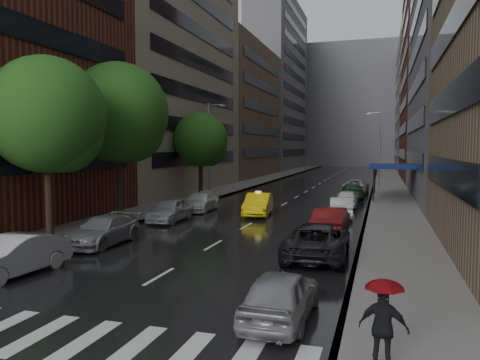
% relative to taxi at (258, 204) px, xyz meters
% --- Properties ---
extents(ground, '(220.00, 220.00, 0.00)m').
position_rel_taxi_xyz_m(ground, '(0.47, -20.74, -0.81)').
color(ground, gray).
rests_on(ground, ground).
extents(road, '(14.00, 140.00, 0.01)m').
position_rel_taxi_xyz_m(road, '(0.47, 29.26, -0.80)').
color(road, black).
rests_on(road, ground).
extents(sidewalk_left, '(4.00, 140.00, 0.15)m').
position_rel_taxi_xyz_m(sidewalk_left, '(-8.53, 29.26, -0.73)').
color(sidewalk_left, gray).
rests_on(sidewalk_left, ground).
extents(sidewalk_right, '(4.00, 140.00, 0.15)m').
position_rel_taxi_xyz_m(sidewalk_right, '(9.47, 29.26, -0.73)').
color(sidewalk_right, gray).
rests_on(sidewalk_right, ground).
extents(crosswalk, '(13.15, 2.80, 0.01)m').
position_rel_taxi_xyz_m(crosswalk, '(0.67, -22.74, -0.79)').
color(crosswalk, silver).
rests_on(crosswalk, ground).
extents(buildings_left, '(8.00, 108.00, 38.00)m').
position_rel_taxi_xyz_m(buildings_left, '(-14.53, 38.05, 15.18)').
color(buildings_left, maroon).
rests_on(buildings_left, ground).
extents(buildings_right, '(8.05, 109.10, 36.00)m').
position_rel_taxi_xyz_m(buildings_right, '(15.47, 35.96, 14.23)').
color(buildings_right, '#937A5B').
rests_on(buildings_right, ground).
extents(building_far, '(40.00, 14.00, 32.00)m').
position_rel_taxi_xyz_m(building_far, '(0.47, 97.26, 15.19)').
color(building_far, slate).
rests_on(building_far, ground).
extents(tree_near, '(6.06, 6.06, 9.66)m').
position_rel_taxi_xyz_m(tree_near, '(-8.13, -12.28, 5.81)').
color(tree_near, '#382619').
rests_on(tree_near, ground).
extents(tree_mid, '(6.60, 6.60, 10.52)m').
position_rel_taxi_xyz_m(tree_mid, '(-8.13, -5.37, 6.40)').
color(tree_mid, '#382619').
rests_on(tree_mid, ground).
extents(tree_far, '(5.21, 5.21, 8.30)m').
position_rel_taxi_xyz_m(tree_far, '(-8.13, 9.16, 4.87)').
color(tree_far, '#382619').
rests_on(tree_far, ground).
extents(taxi, '(2.31, 5.07, 1.61)m').
position_rel_taxi_xyz_m(taxi, '(0.00, 0.00, 0.00)').
color(taxi, yellow).
rests_on(taxi, ground).
extents(parked_cars_left, '(2.07, 24.30, 1.57)m').
position_rel_taxi_xyz_m(parked_cars_left, '(-4.93, -8.23, -0.06)').
color(parked_cars_left, '#ABAAB0').
rests_on(parked_cars_left, ground).
extents(parked_cars_right, '(2.82, 43.74, 1.60)m').
position_rel_taxi_xyz_m(parked_cars_right, '(5.87, 1.17, -0.04)').
color(parked_cars_right, gray).
rests_on(parked_cars_right, ground).
extents(ped_red_umbrella, '(1.12, 0.82, 2.01)m').
position_rel_taxi_xyz_m(ped_red_umbrella, '(8.65, -22.38, 0.52)').
color(ped_red_umbrella, black).
rests_on(ped_red_umbrella, sidewalk_right).
extents(street_lamp_left, '(1.74, 0.22, 9.00)m').
position_rel_taxi_xyz_m(street_lamp_left, '(-7.25, 9.26, 4.08)').
color(street_lamp_left, gray).
rests_on(street_lamp_left, sidewalk_left).
extents(street_lamp_right, '(1.74, 0.22, 9.00)m').
position_rel_taxi_xyz_m(street_lamp_right, '(8.19, 24.26, 4.08)').
color(street_lamp_right, gray).
rests_on(street_lamp_right, sidewalk_right).
extents(awning, '(4.00, 8.00, 3.12)m').
position_rel_taxi_xyz_m(awning, '(9.45, 14.26, 2.33)').
color(awning, navy).
rests_on(awning, sidewalk_right).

